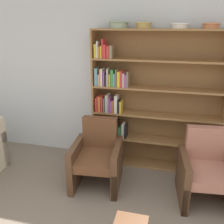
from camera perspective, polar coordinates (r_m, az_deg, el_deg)
The scene contains 8 objects.
wall_back at distance 3.80m, azimuth 8.21°, elevation 8.19°, with size 12.00×0.06×2.75m.
bookshelf at distance 3.72m, azimuth 7.25°, elevation 2.02°, with size 1.88×0.30×2.05m.
bowl_copper at distance 3.61m, azimuth 1.51°, elevation 19.40°, with size 0.28×0.28×0.09m.
bowl_olive at distance 3.55m, azimuth 7.26°, elevation 19.16°, with size 0.23×0.23×0.08m.
bowl_brass at distance 3.52m, azimuth 15.24°, elevation 18.58°, with size 0.23×0.23×0.07m.
bowl_sage at distance 3.54m, azimuth 21.71°, elevation 17.94°, with size 0.22×0.22×0.07m.
armchair_leather at distance 3.46m, azimuth -3.38°, elevation -10.24°, with size 0.70×0.74×0.88m.
armchair_cushioned at distance 3.37m, azimuth 20.72°, elevation -12.48°, with size 0.71×0.75×0.88m.
Camera 1 is at (0.38, -1.04, 2.09)m, focal length 40.00 mm.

